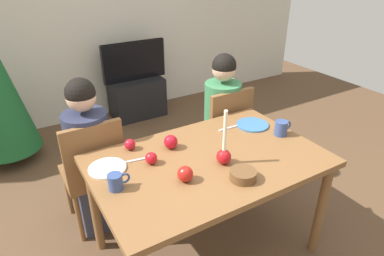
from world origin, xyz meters
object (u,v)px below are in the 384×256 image
Objects in this scene: dining_table at (209,170)px; candle_centerpiece at (224,153)px; apple_far_edge at (151,158)px; apple_by_left_plate at (171,142)px; mug_right at (281,128)px; bowl_walnuts at (243,175)px; chair_right at (223,131)px; person_left_child at (91,160)px; person_right_child at (222,123)px; chair_left at (94,169)px; apple_by_right_mug at (185,174)px; tv_stand at (137,97)px; plate_left at (107,168)px; tv at (134,61)px; plate_right at (252,125)px; mug_left at (116,182)px; apple_near_candle at (130,144)px.

candle_centerpiece reaches higher than dining_table.
apple_far_edge is at bearing 157.99° from dining_table.
apple_by_left_plate reaches higher than dining_table.
bowl_walnuts is (-0.54, -0.27, -0.02)m from mug_right.
person_left_child is (-1.12, 0.03, 0.06)m from chair_right.
chair_right reaches higher than mug_right.
person_right_child is 13.06× the size of apple_by_left_plate.
mug_right is at bearing 26.66° from bowl_walnuts.
chair_left reaches higher than apple_by_right_mug.
chair_right is at bearing -86.29° from tv_stand.
bowl_walnuts is (0.61, -0.88, 0.27)m from chair_left.
dining_table is 0.61m from plate_left.
mug_right is 0.61m from bowl_walnuts.
person_left_child is 13.06× the size of apple_by_left_plate.
person_left_child is 0.98m from candle_centerpiece.
tv is at bearing 79.01° from dining_table.
plate_right is at bearing -0.06° from plate_left.
apple_by_right_mug is at bearing -136.15° from person_right_child.
chair_left is 3.88× the size of plate_right.
mug_right is 1.50× the size of apple_by_right_mug.
chair_left is 2.61× the size of candle_centerpiece.
plate_right is at bearing -21.87° from person_left_child.
tv reaches higher than bowl_walnuts.
chair_left is at bearing 88.24° from mug_left.
plate_left is at bearing 159.77° from dining_table.
apple_by_left_plate is at bearing -27.20° from apple_near_candle.
person_left_child is at bearing 89.57° from plate_left.
plate_right is at bearing -95.98° from chair_right.
person_left_child reaches higher than mug_right.
plate_right is (0.47, 0.29, -0.06)m from candle_centerpiece.
mug_right is (1.17, -0.00, 0.01)m from mug_left.
person_left_child reaches higher than apple_by_right_mug.
apple_near_candle is (0.21, 0.34, -0.01)m from mug_left.
person_left_child is 1.12m from person_right_child.
candle_centerpiece is 4.88× the size of apple_near_candle.
person_left_child is at bearing 88.33° from mug_left.
dining_table is at bearing 27.00° from apple_by_right_mug.
tv_stand is 2.49m from candle_centerpiece.
chair_left reaches higher than tv_stand.
mug_right is at bearing 8.46° from apple_by_right_mug.
chair_left reaches higher than apple_by_left_plate.
mug_left is 1.73× the size of apple_near_candle.
chair_left is at bearing -90.00° from person_left_child.
tv_stand is 2.58m from mug_left.
plate_right is at bearing -20.37° from chair_left.
tv_stand is at bearing 91.86° from plate_right.
dining_table is at bearing -48.67° from person_left_child.
tv_stand is 7.13× the size of apple_by_left_plate.
mug_left reaches higher than plate_left.
tv_stand is at bearing 93.60° from mug_right.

